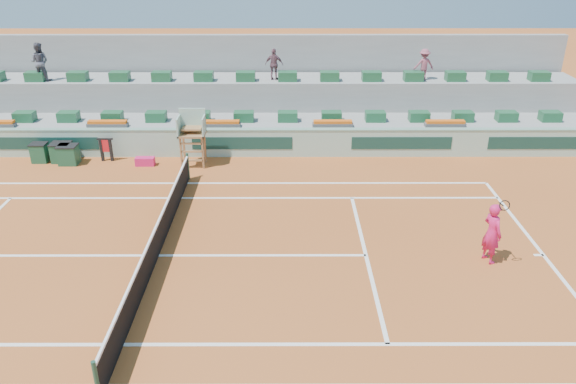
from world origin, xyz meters
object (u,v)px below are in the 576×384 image
Objects in this scene: player_bag at (145,161)px; umpire_chair at (192,130)px; drink_cooler_a at (68,155)px; tennis_player at (492,233)px.

player_bag is 2.50m from umpire_chair.
umpire_chair reaches higher than player_bag.
drink_cooler_a is 0.37× the size of tennis_player.
tennis_player is at bearing -37.80° from umpire_chair.
player_bag is 14.39m from tennis_player.
player_bag is 0.35× the size of tennis_player.
player_bag is at bearing -177.14° from umpire_chair.
drink_cooler_a reaches higher than player_bag.
drink_cooler_a is (-5.38, 0.07, -1.12)m from umpire_chair.
tennis_player is (10.05, -7.80, -0.59)m from umpire_chair.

